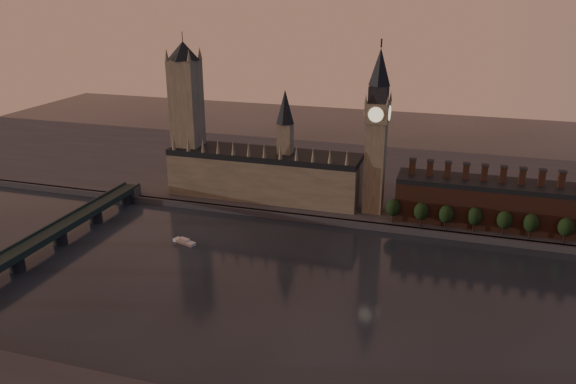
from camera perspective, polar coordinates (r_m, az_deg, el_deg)
name	(u,v)px	position (r m, az deg, el deg)	size (l,w,h in m)	color
ground	(314,299)	(269.67, 2.66, -10.82)	(900.00, 900.00, 0.00)	black
north_bank	(373,180)	(428.98, 8.64, 1.21)	(900.00, 182.00, 4.00)	#434347
palace_of_westminster	(265,172)	(378.89, -2.37, 2.03)	(130.00, 30.30, 74.00)	gray
victoria_tower	(187,112)	(390.93, -10.23, 7.97)	(24.00, 24.00, 108.00)	gray
big_ben	(377,130)	(347.73, 9.00, 6.20)	(15.00, 15.00, 107.00)	gray
chimney_block	(490,202)	(356.62, 19.84, -0.98)	(110.00, 25.00, 37.00)	#522D1F
embankment_tree_0	(393,208)	(345.19, 10.64, -1.56)	(8.60, 8.60, 14.88)	black
embankment_tree_1	(421,211)	(342.66, 13.38, -1.93)	(8.60, 8.60, 14.88)	black
embankment_tree_2	(446,214)	(342.08, 15.78, -2.19)	(8.60, 8.60, 14.88)	black
embankment_tree_3	(475,216)	(343.89, 18.43, -2.36)	(8.60, 8.60, 14.88)	black
embankment_tree_4	(505,220)	(344.35, 21.14, -2.66)	(8.60, 8.60, 14.88)	black
embankment_tree_5	(531,223)	(345.67, 23.46, -2.90)	(8.60, 8.60, 14.88)	black
embankment_tree_6	(566,227)	(347.84, 26.40, -3.22)	(8.60, 8.60, 14.88)	black
westminster_bridge	(35,246)	(333.09, -24.33, -5.01)	(14.00, 200.00, 11.55)	#1E2E29
river_boat	(184,241)	(329.41, -10.49, -4.96)	(15.22, 8.62, 2.93)	silver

